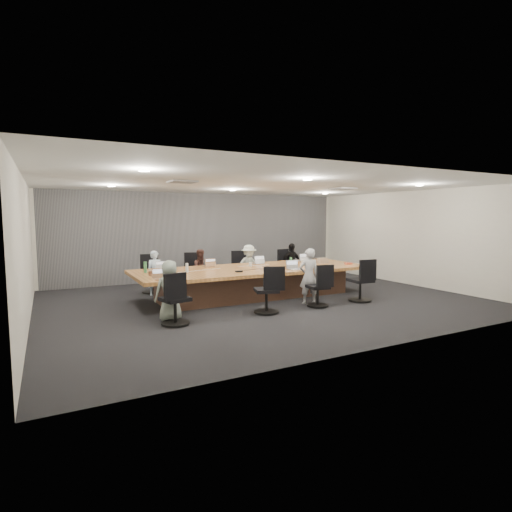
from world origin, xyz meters
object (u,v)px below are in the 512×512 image
chair_6 (318,290)px  chair_7 (360,284)px  chair_1 (197,274)px  laptop_4 (162,279)px  laptop_2 (258,263)px  laptop_1 (209,266)px  snack_packet (348,263)px  chair_0 (152,277)px  chair_5 (266,294)px  bottle_green_right (291,262)px  chair_2 (244,271)px  person_4 (170,291)px  person_6 (309,276)px  canvas_bag (323,261)px  bottle_green_left (145,267)px  laptop_0 (161,269)px  stapler (281,268)px  conference_table (254,281)px  chair_3 (285,269)px  person_3 (291,263)px  person_2 (249,266)px  bottle_clear (187,268)px  chair_4 (175,303)px  person_0 (155,273)px  laptop_3 (301,260)px  laptop_6 (296,269)px  person_1 (202,270)px

chair_6 → chair_7: (1.26, 0.00, 0.05)m
chair_1 → laptop_4: chair_1 is taller
chair_6 → laptop_2: (-0.21, 2.50, 0.37)m
laptop_1 → snack_packet: size_ratio=1.46×
chair_0 → chair_1: (1.26, 0.00, -0.00)m
chair_5 → bottle_green_right: 2.26m
chair_2 → chair_6: chair_2 is taller
person_4 → bottle_green_right: bearing=-162.8°
person_6 → canvas_bag: 2.01m
chair_0 → bottle_green_left: bearing=77.7°
laptop_0 → stapler: (2.61, -1.43, 0.02)m
chair_2 → conference_table: bearing=86.8°
chair_1 → chair_6: 3.78m
chair_3 → person_3: bearing=77.0°
chair_1 → chair_0: bearing=19.1°
chair_7 → canvas_bag: bearing=88.9°
chair_5 → person_2: bearing=87.3°
chair_6 → bottle_clear: (-2.52, 1.66, 0.47)m
chair_1 → chair_4: bearing=83.3°
chair_5 → person_6: size_ratio=0.63×
person_0 → laptop_2: bearing=-7.2°
chair_7 → laptop_2: chair_7 is taller
chair_1 → conference_table: bearing=137.5°
bottle_green_right → laptop_3: bearing=44.4°
laptop_0 → laptop_2: (2.71, 0.00, 0.00)m
chair_1 → snack_packet: size_ratio=4.27×
chair_7 → laptop_1: 3.86m
canvas_bag → laptop_2: bearing=155.2°
bottle_green_right → bottle_clear: size_ratio=1.06×
conference_table → bottle_green_right: bearing=-9.4°
person_6 → canvas_bag: person_6 is taller
chair_4 → person_0: bearing=69.3°
person_4 → bottle_clear: bearing=-121.8°
chair_4 → laptop_6: chair_4 is taller
laptop_4 → laptop_6: (3.30, 0.00, 0.00)m
chair_2 → person_3: 1.51m
laptop_2 → bottle_green_left: 3.21m
chair_3 → person_6: person_6 is taller
laptop_1 → bottle_green_left: size_ratio=1.10×
chair_0 → canvas_bag: size_ratio=3.18×
person_3 → canvas_bag: size_ratio=4.59×
chair_3 → laptop_3: chair_3 is taller
chair_1 → laptop_1: size_ratio=2.93×
canvas_bag → snack_packet: canvas_bag is taller
chair_2 → laptop_2: (0.00, -0.90, 0.34)m
chair_0 → person_1: 1.32m
person_3 → person_4: size_ratio=1.03×
conference_table → laptop_0: size_ratio=19.39×
person_4 → person_6: (3.30, 0.00, 0.05)m
bottle_green_left → snack_packet: size_ratio=1.32×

